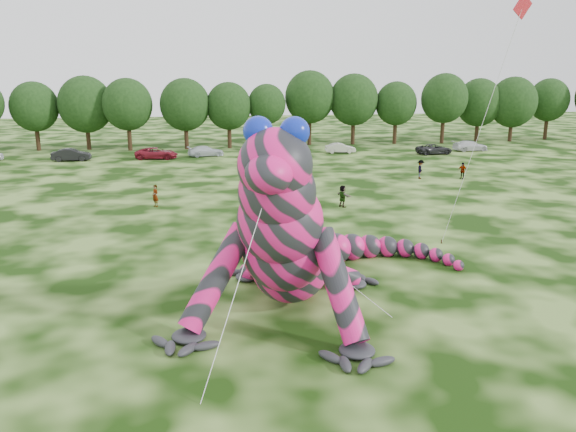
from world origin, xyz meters
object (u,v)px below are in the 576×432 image
(spectator_2, at_px, (421,169))
(spectator_3, at_px, (462,171))
(spectator_1, at_px, (282,184))
(car_6, at_px, (434,149))
(inflatable_gecko, at_px, (295,205))
(tree_16, at_px, (548,109))
(flying_kite, at_px, (517,24))
(tree_5, at_px, (86,113))
(spectator_5, at_px, (343,196))
(tree_12, at_px, (396,113))
(tree_7, at_px, (185,114))
(tree_11, at_px, (354,109))
(car_7, at_px, (470,146))
(tree_6, at_px, (128,115))
(car_1, at_px, (71,155))
(spectator_0, at_px, (155,196))
(tree_14, at_px, (478,110))
(tree_4, at_px, (35,116))
(tree_9, at_px, (267,116))
(tree_10, at_px, (310,108))
(car_3, at_px, (206,151))
(tree_13, at_px, (444,109))
(car_4, at_px, (287,152))
(tree_8, at_px, (229,115))
(tree_15, at_px, (512,109))
(car_2, at_px, (157,153))
(car_5, at_px, (340,148))

(spectator_2, xyz_separation_m, spectator_3, (3.96, -0.80, -0.11))
(spectator_1, bearing_deg, car_6, -106.46)
(inflatable_gecko, xyz_separation_m, tree_16, (50.55, 56.51, 0.46))
(flying_kite, xyz_separation_m, tree_5, (-30.24, 51.68, -7.45))
(spectator_5, bearing_deg, spectator_3, -80.68)
(tree_5, bearing_deg, tree_12, -0.93)
(tree_7, bearing_deg, tree_11, 3.33)
(tree_11, height_order, car_7, tree_11)
(tree_6, relative_size, tree_11, 0.94)
(tree_6, xyz_separation_m, car_1, (-5.87, -8.67, -4.02))
(spectator_1, distance_m, spectator_3, 19.02)
(car_1, bearing_deg, spectator_3, -115.96)
(tree_12, bearing_deg, spectator_0, -132.30)
(tree_5, height_order, tree_14, tree_5)
(tree_4, relative_size, tree_5, 0.92)
(tree_4, relative_size, tree_9, 1.04)
(flying_kite, height_order, spectator_5, flying_kite)
(tree_10, xyz_separation_m, spectator_1, (-9.56, -33.83, -4.31))
(spectator_2, bearing_deg, tree_10, 38.93)
(car_6, bearing_deg, car_3, 79.12)
(tree_6, bearing_deg, tree_9, 2.03)
(tree_13, relative_size, car_4, 2.49)
(tree_7, relative_size, spectator_5, 5.64)
(tree_9, relative_size, car_3, 1.95)
(tree_8, distance_m, car_4, 13.07)
(car_3, xyz_separation_m, car_4, (9.70, -3.08, 0.05))
(inflatable_gecko, xyz_separation_m, tree_13, (32.24, 54.27, 0.84))
(tree_11, relative_size, car_4, 2.47)
(tree_15, bearing_deg, tree_12, -179.90)
(car_1, distance_m, car_4, 25.46)
(car_7, bearing_deg, tree_15, -53.58)
(tree_11, relative_size, tree_13, 0.99)
(car_2, xyz_separation_m, spectator_1, (11.48, -23.24, 0.24))
(tree_6, height_order, tree_10, tree_10)
(tree_6, relative_size, spectator_1, 5.04)
(inflatable_gecko, height_order, tree_9, tree_9)
(tree_16, bearing_deg, tree_9, -177.39)
(tree_9, bearing_deg, tree_6, -177.97)
(tree_11, relative_size, car_3, 2.26)
(tree_6, distance_m, tree_8, 13.34)
(tree_9, bearing_deg, tree_7, -177.22)
(spectator_0, bearing_deg, car_4, 113.38)
(tree_8, bearing_deg, car_1, -154.96)
(tree_4, xyz_separation_m, tree_16, (75.09, 0.66, 0.16))
(car_1, height_order, spectator_3, spectator_3)
(car_7, bearing_deg, car_5, 83.39)
(car_2, relative_size, spectator_1, 2.67)
(car_3, relative_size, car_4, 1.09)
(tree_11, relative_size, spectator_5, 5.99)
(car_3, bearing_deg, tree_6, 41.73)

